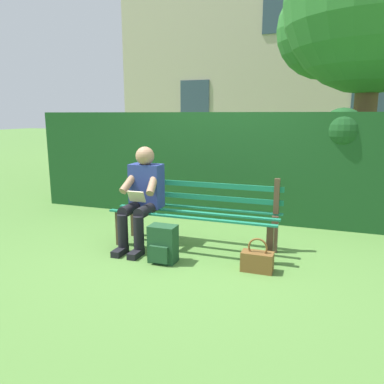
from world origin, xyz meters
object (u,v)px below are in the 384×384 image
(person_seated, at_px, (142,194))
(tree, at_px, (366,8))
(backpack, at_px, (163,244))
(handbag, at_px, (257,261))
(park_bench, at_px, (197,212))

(person_seated, bearing_deg, tree, -127.66)
(backpack, bearing_deg, handbag, -174.70)
(park_bench, height_order, backpack, park_bench)
(backpack, bearing_deg, person_seated, -42.68)
(park_bench, height_order, handbag, park_bench)
(handbag, bearing_deg, tree, -106.32)
(tree, xyz_separation_m, handbag, (1.02, 3.48, -3.09))
(tree, bearing_deg, park_bench, 58.65)
(park_bench, distance_m, handbag, 0.99)
(tree, height_order, backpack, tree)
(tree, bearing_deg, person_seated, 52.34)
(park_bench, height_order, person_seated, person_seated)
(person_seated, relative_size, backpack, 2.93)
(tree, distance_m, backpack, 5.08)
(park_bench, bearing_deg, backpack, 72.48)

